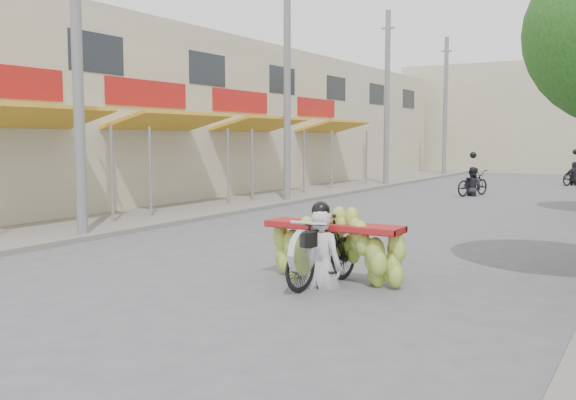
{
  "coord_description": "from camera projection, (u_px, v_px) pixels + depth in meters",
  "views": [
    {
      "loc": [
        5.78,
        -6.89,
        2.26
      ],
      "look_at": [
        -0.26,
        3.33,
        1.1
      ],
      "focal_mm": 40.0,
      "sensor_mm": 36.0,
      "label": 1
    }
  ],
  "objects": [
    {
      "name": "sidewalk_left",
      "position": [
        291.0,
        193.0,
        25.44
      ],
      "size": [
        4.0,
        60.0,
        0.12
      ],
      "primitive_type": "cube",
      "color": "slate",
      "rests_on": "ground"
    },
    {
      "name": "bg_motorbike_a",
      "position": [
        473.0,
        177.0,
        24.8
      ],
      "size": [
        1.21,
        1.89,
        1.95
      ],
      "color": "black",
      "rests_on": "ground"
    },
    {
      "name": "shophouse_row_left",
      "position": [
        176.0,
        120.0,
        26.8
      ],
      "size": [
        9.77,
        40.0,
        6.0
      ],
      "color": "#BDB595",
      "rests_on": "ground"
    },
    {
      "name": "utility_pole_mid",
      "position": [
        287.0,
        85.0,
        21.67
      ],
      "size": [
        0.6,
        0.24,
        8.0
      ],
      "color": "slate",
      "rests_on": "ground"
    },
    {
      "name": "far_building",
      "position": [
        564.0,
        118.0,
        41.28
      ],
      "size": [
        20.0,
        6.0,
        7.0
      ],
      "primitive_type": "cube",
      "color": "#BDB595",
      "rests_on": "ground"
    },
    {
      "name": "utility_pole_near",
      "position": [
        77.0,
        56.0,
        13.96
      ],
      "size": [
        0.6,
        0.24,
        8.0
      ],
      "color": "slate",
      "rests_on": "ground"
    },
    {
      "name": "utility_pole_back",
      "position": [
        445.0,
        107.0,
        37.1
      ],
      "size": [
        0.6,
        0.24,
        8.0
      ],
      "color": "slate",
      "rests_on": "ground"
    },
    {
      "name": "ground",
      "position": [
        184.0,
        298.0,
        9.05
      ],
      "size": [
        120.0,
        120.0,
        0.0
      ],
      "primitive_type": "plane",
      "color": "#5B5A60",
      "rests_on": "ground"
    },
    {
      "name": "bg_motorbike_c",
      "position": [
        575.0,
        169.0,
        30.18
      ],
      "size": [
        1.3,
        1.83,
        1.95
      ],
      "color": "black",
      "rests_on": "ground"
    },
    {
      "name": "utility_pole_far",
      "position": [
        387.0,
        99.0,
        29.39
      ],
      "size": [
        0.6,
        0.24,
        8.0
      ],
      "color": "slate",
      "rests_on": "ground"
    },
    {
      "name": "banana_motorbike",
      "position": [
        326.0,
        238.0,
        9.8
      ],
      "size": [
        2.22,
        1.93,
        2.21
      ],
      "color": "black",
      "rests_on": "ground"
    }
  ]
}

